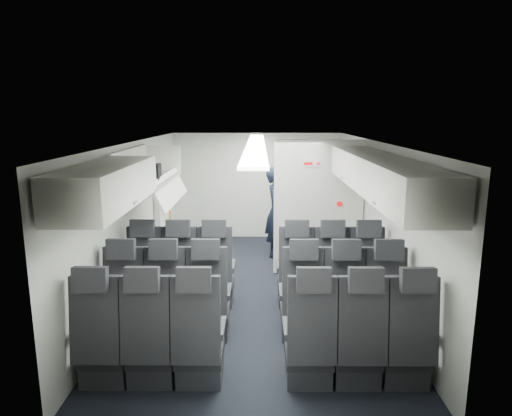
{
  "coord_description": "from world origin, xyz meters",
  "views": [
    {
      "loc": [
        0.05,
        -6.25,
        2.53
      ],
      "look_at": [
        0.0,
        0.4,
        1.15
      ],
      "focal_mm": 32.0,
      "sensor_mm": 36.0,
      "label": 1
    }
  ],
  "objects_px": {
    "boarding_door": "(163,205)",
    "carry_on_bag": "(143,174)",
    "seat_row_rear": "(254,345)",
    "flight_attendant": "(276,212)",
    "seat_row_mid": "(255,305)",
    "galley_unit": "(304,194)",
    "seat_row_front": "(256,277)"
  },
  "relations": [
    {
      "from": "seat_row_rear",
      "to": "boarding_door",
      "type": "height_order",
      "value": "boarding_door"
    },
    {
      "from": "galley_unit",
      "to": "flight_attendant",
      "type": "distance_m",
      "value": 1.18
    },
    {
      "from": "carry_on_bag",
      "to": "seat_row_rear",
      "type": "bearing_deg",
      "value": -55.56
    },
    {
      "from": "seat_row_mid",
      "to": "galley_unit",
      "type": "height_order",
      "value": "galley_unit"
    },
    {
      "from": "boarding_door",
      "to": "carry_on_bag",
      "type": "bearing_deg",
      "value": -83.99
    },
    {
      "from": "carry_on_bag",
      "to": "flight_attendant",
      "type": "bearing_deg",
      "value": 47.83
    },
    {
      "from": "seat_row_mid",
      "to": "carry_on_bag",
      "type": "relative_size",
      "value": 7.97
    },
    {
      "from": "seat_row_rear",
      "to": "galley_unit",
      "type": "xyz_separation_m",
      "value": [
        0.95,
        5.05,
        0.55
      ]
    },
    {
      "from": "seat_row_rear",
      "to": "seat_row_mid",
      "type": "bearing_deg",
      "value": 90.0
    },
    {
      "from": "seat_row_front",
      "to": "seat_row_mid",
      "type": "height_order",
      "value": "same"
    },
    {
      "from": "flight_attendant",
      "to": "boarding_door",
      "type": "bearing_deg",
      "value": 106.09
    },
    {
      "from": "seat_row_front",
      "to": "seat_row_mid",
      "type": "relative_size",
      "value": 1.0
    },
    {
      "from": "seat_row_rear",
      "to": "flight_attendant",
      "type": "distance_m",
      "value": 4.08
    },
    {
      "from": "boarding_door",
      "to": "seat_row_mid",
      "type": "bearing_deg",
      "value": -61.23
    },
    {
      "from": "flight_attendant",
      "to": "seat_row_rear",
      "type": "bearing_deg",
      "value": -173.53
    },
    {
      "from": "galley_unit",
      "to": "flight_attendant",
      "type": "relative_size",
      "value": 1.18
    },
    {
      "from": "seat_row_front",
      "to": "seat_row_rear",
      "type": "distance_m",
      "value": 1.8
    },
    {
      "from": "seat_row_mid",
      "to": "galley_unit",
      "type": "relative_size",
      "value": 1.75
    },
    {
      "from": "seat_row_rear",
      "to": "boarding_door",
      "type": "xyz_separation_m",
      "value": [
        -1.64,
        3.89,
        0.55
      ]
    },
    {
      "from": "galley_unit",
      "to": "carry_on_bag",
      "type": "height_order",
      "value": "carry_on_bag"
    },
    {
      "from": "seat_row_mid",
      "to": "galley_unit",
      "type": "xyz_separation_m",
      "value": [
        0.95,
        4.15,
        0.55
      ]
    },
    {
      "from": "boarding_door",
      "to": "flight_attendant",
      "type": "height_order",
      "value": "boarding_door"
    },
    {
      "from": "seat_row_rear",
      "to": "flight_attendant",
      "type": "relative_size",
      "value": 2.06
    },
    {
      "from": "seat_row_rear",
      "to": "carry_on_bag",
      "type": "height_order",
      "value": "carry_on_bag"
    },
    {
      "from": "seat_row_mid",
      "to": "galley_unit",
      "type": "distance_m",
      "value": 4.3
    },
    {
      "from": "seat_row_front",
      "to": "carry_on_bag",
      "type": "distance_m",
      "value": 1.98
    },
    {
      "from": "seat_row_mid",
      "to": "seat_row_rear",
      "type": "relative_size",
      "value": 1.0
    },
    {
      "from": "seat_row_mid",
      "to": "boarding_door",
      "type": "height_order",
      "value": "boarding_door"
    },
    {
      "from": "seat_row_mid",
      "to": "seat_row_rear",
      "type": "distance_m",
      "value": 0.9
    },
    {
      "from": "galley_unit",
      "to": "seat_row_front",
      "type": "bearing_deg",
      "value": -106.28
    },
    {
      "from": "galley_unit",
      "to": "boarding_door",
      "type": "height_order",
      "value": "galley_unit"
    },
    {
      "from": "seat_row_front",
      "to": "seat_row_mid",
      "type": "distance_m",
      "value": 0.9
    }
  ]
}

